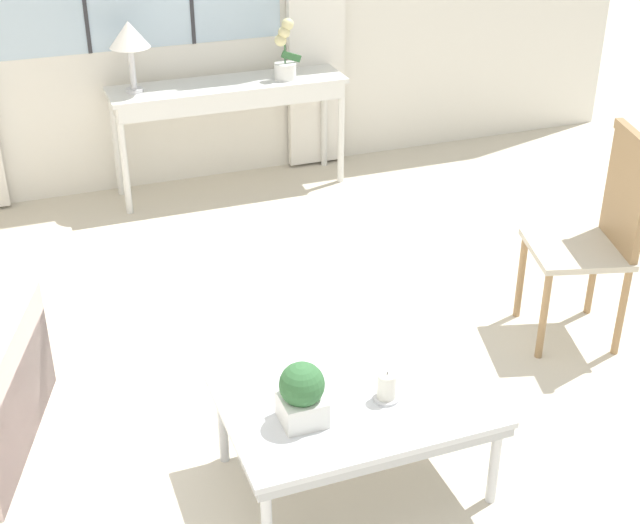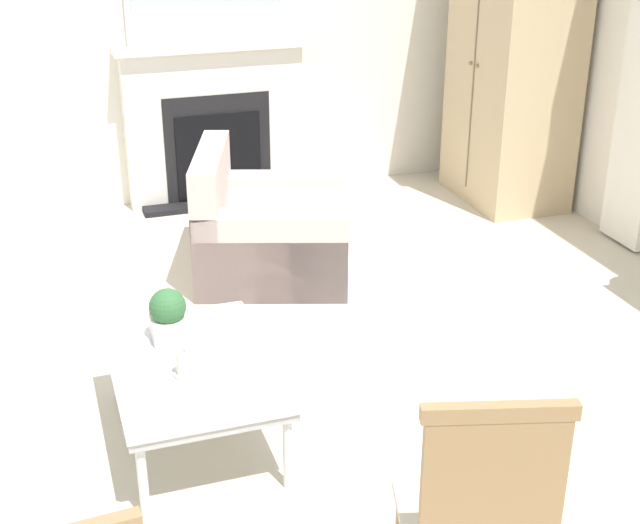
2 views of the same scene
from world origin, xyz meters
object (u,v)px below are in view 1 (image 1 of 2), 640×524
pillar_candle (387,388)px  console_table (228,95)px  table_lamp (129,37)px  potted_plant_small (302,393)px  potted_orchid (285,55)px  side_chair_wooden (600,226)px  coffee_table (355,407)px

pillar_candle → console_table: bearing=85.8°
console_table → table_lamp: table_lamp is taller
console_table → potted_plant_small: bearing=-100.5°
potted_orchid → pillar_candle: (-0.60, -2.98, -0.44)m
side_chair_wooden → potted_plant_small: size_ratio=4.33×
potted_orchid → console_table: bearing=172.5°
coffee_table → pillar_candle: pillar_candle is taller
potted_plant_small → side_chair_wooden: bearing=20.4°
side_chair_wooden → console_table: bearing=116.1°
console_table → coffee_table: console_table is taller
side_chair_wooden → potted_plant_small: (-1.74, -0.64, -0.07)m
table_lamp → potted_orchid: (0.98, -0.06, -0.19)m
console_table → pillar_candle: (-0.22, -3.03, -0.20)m
potted_orchid → side_chair_wooden: 2.49m
potted_plant_small → table_lamp: bearing=90.7°
potted_orchid → coffee_table: 3.06m
coffee_table → potted_plant_small: 0.29m
table_lamp → coffee_table: bearing=-84.9°
pillar_candle → potted_plant_small: bearing=-178.5°
potted_orchid → pillar_candle: potted_orchid is taller
table_lamp → side_chair_wooden: table_lamp is taller
potted_orchid → side_chair_wooden: potted_orchid is taller
potted_orchid → coffee_table: bearing=-103.6°
coffee_table → side_chair_wooden: bearing=21.4°
table_lamp → potted_orchid: 1.00m
side_chair_wooden → pillar_candle: bearing=-155.5°
side_chair_wooden → potted_plant_small: side_chair_wooden is taller
console_table → potted_orchid: bearing=-7.5°
console_table → pillar_candle: size_ratio=12.25×
potted_orchid → pillar_candle: bearing=-101.5°
potted_plant_small → pillar_candle: bearing=1.5°
coffee_table → potted_orchid: bearing=76.4°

